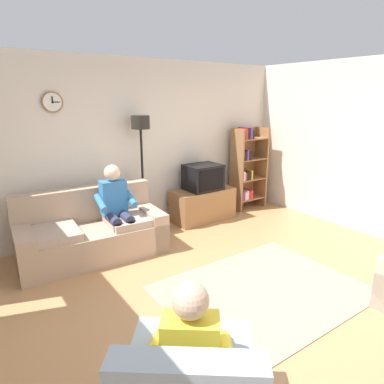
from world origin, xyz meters
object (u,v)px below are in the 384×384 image
Objects in this scene: tv at (203,177)px; person_on_couch at (116,205)px; tv_stand at (202,204)px; person_in_left_armchair at (191,350)px; bookshelf at (246,168)px; couch at (92,234)px; floor_lamp at (141,142)px.

tv is 0.48× the size of person_on_couch.
tv_stand is 0.98× the size of person_in_left_armchair.
tv_stand is at bearing -176.32° from bookshelf.
couch is 1.24× the size of bookshelf.
person_on_couch is at bearing -170.43° from bookshelf.
floor_lamp reaches higher than couch.
tv_stand is 0.89× the size of person_on_couch.
tv is 3.98m from person_in_left_armchair.
bookshelf is (1.10, 0.10, 0.02)m from tv.
person_in_left_armchair reaches higher than couch.
floor_lamp is (-1.10, 0.12, 0.67)m from tv.
person_in_left_armchair reaches higher than tv_stand.
tv_stand is at bearing 52.49° from person_in_left_armchair.
person_in_left_armchair is at bearing -127.51° from tv_stand.
person_in_left_armchair is at bearing -137.49° from bookshelf.
bookshelf reaches higher than couch.
tv is (0.00, -0.02, 0.50)m from tv_stand.
couch is at bearing 161.82° from person_on_couch.
person_in_left_armchair is at bearing -112.21° from floor_lamp.
tv is at bearing -90.00° from tv_stand.
bookshelf is at bearing 3.68° from tv_stand.
bookshelf is at bearing 9.57° from person_on_couch.
person_on_couch is at bearing -142.41° from floor_lamp.
tv_stand is (2.10, 0.30, -0.03)m from couch.
person_in_left_armchair is (-3.53, -3.24, -0.19)m from bookshelf.
person_on_couch is at bearing -18.18° from couch.
person_on_couch is (-0.66, -0.51, -0.75)m from floor_lamp.
floor_lamp is at bearing 67.79° from person_in_left_armchair.
person_on_couch reaches higher than person_in_left_armchair.
tv_stand is at bearing -5.16° from floor_lamp.
person_on_couch is (0.33, -0.11, 0.39)m from couch.
floor_lamp is at bearing 37.59° from person_on_couch.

